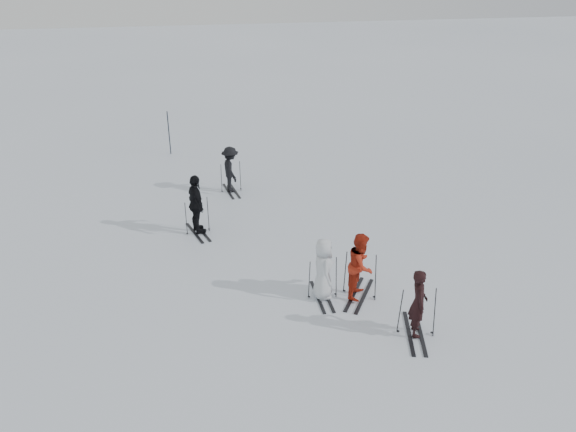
% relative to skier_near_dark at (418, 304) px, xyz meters
% --- Properties ---
extents(ground, '(120.00, 120.00, 0.00)m').
position_rel_skier_near_dark_xyz_m(ground, '(-2.05, 3.92, -0.84)').
color(ground, silver).
rests_on(ground, ground).
extents(skier_near_dark, '(0.55, 0.70, 1.69)m').
position_rel_skier_near_dark_xyz_m(skier_near_dark, '(0.00, 0.00, 0.00)').
color(skier_near_dark, black).
rests_on(skier_near_dark, ground).
extents(skier_red, '(1.03, 1.09, 1.77)m').
position_rel_skier_near_dark_xyz_m(skier_red, '(-0.78, 1.83, 0.04)').
color(skier_red, '#AE2613').
rests_on(skier_red, ground).
extents(skier_grey, '(0.54, 0.82, 1.65)m').
position_rel_skier_near_dark_xyz_m(skier_grey, '(-1.74, 1.96, -0.02)').
color(skier_grey, silver).
rests_on(skier_grey, ground).
extents(skier_uphill_left, '(0.76, 1.21, 1.92)m').
position_rel_skier_near_dark_xyz_m(skier_uphill_left, '(-4.70, 6.36, 0.12)').
color(skier_uphill_left, black).
rests_on(skier_uphill_left, ground).
extents(skier_uphill_far, '(0.78, 1.18, 1.71)m').
position_rel_skier_near_dark_xyz_m(skier_uphill_far, '(-3.27, 9.59, 0.01)').
color(skier_uphill_far, black).
rests_on(skier_uphill_far, ground).
extents(skis_near_dark, '(1.95, 1.37, 1.29)m').
position_rel_skier_near_dark_xyz_m(skis_near_dark, '(0.00, 0.00, -0.20)').
color(skis_near_dark, black).
rests_on(skis_near_dark, ground).
extents(skis_red, '(2.03, 1.77, 1.31)m').
position_rel_skier_near_dark_xyz_m(skis_red, '(-0.78, 1.83, -0.19)').
color(skis_red, black).
rests_on(skis_red, ground).
extents(skis_grey, '(1.61, 0.88, 1.16)m').
position_rel_skier_near_dark_xyz_m(skis_grey, '(-1.74, 1.96, -0.26)').
color(skis_grey, black).
rests_on(skis_grey, ground).
extents(skis_uphill_left, '(1.81, 1.28, 1.19)m').
position_rel_skier_near_dark_xyz_m(skis_uphill_left, '(-4.70, 6.36, -0.25)').
color(skis_uphill_left, black).
rests_on(skis_uphill_left, ground).
extents(skis_uphill_far, '(1.71, 1.06, 1.18)m').
position_rel_skier_near_dark_xyz_m(skis_uphill_far, '(-3.27, 9.59, -0.26)').
color(skis_uphill_far, black).
rests_on(skis_uphill_far, ground).
extents(piste_marker, '(0.05, 0.05, 1.93)m').
position_rel_skier_near_dark_xyz_m(piste_marker, '(-5.45, 14.46, 0.12)').
color(piste_marker, black).
rests_on(piste_marker, ground).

